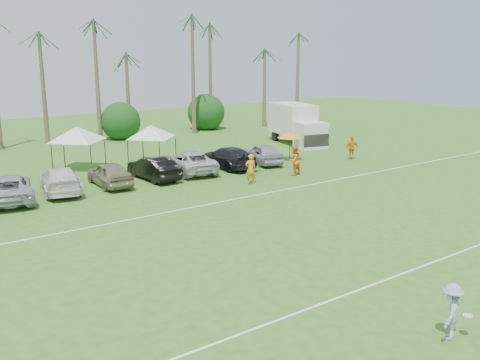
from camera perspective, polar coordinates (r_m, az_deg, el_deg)
ground at (r=18.81m, az=19.24°, el=-12.39°), size 120.00×120.00×0.00m
field_lines at (r=23.81m, az=3.28°, el=-6.07°), size 80.00×12.10×0.01m
palm_tree_4 at (r=48.44m, az=-24.27°, el=11.75°), size 2.40×2.40×8.90m
palm_tree_5 at (r=49.44m, az=-19.74°, el=13.16°), size 2.40×2.40×9.90m
palm_tree_6 at (r=50.75m, az=-15.36°, el=14.42°), size 2.40×2.40×10.90m
palm_tree_7 at (r=52.35m, az=-11.18°, el=15.53°), size 2.40×2.40×11.90m
palm_tree_8 at (r=54.63m, az=-6.18°, el=12.89°), size 2.40×2.40×8.90m
palm_tree_9 at (r=57.28m, az=-1.74°, el=13.86°), size 2.40×2.40×9.90m
palm_tree_10 at (r=60.25m, az=2.32°, el=14.65°), size 2.40×2.40×10.90m
palm_tree_11 at (r=62.83m, az=5.30°, el=15.33°), size 2.40×2.40×11.90m
bush_tree_2 at (r=52.77m, az=-13.21°, el=6.41°), size 4.00×4.00×4.00m
bush_tree_3 at (r=57.36m, az=-3.92°, el=7.27°), size 4.00×4.00×4.00m
sideline_player_a at (r=32.97m, az=1.13°, el=1.18°), size 0.78×0.61×1.89m
sideline_player_b at (r=35.53m, az=5.82°, el=2.08°), size 1.01×0.82×1.97m
sideline_player_c at (r=41.39m, az=11.84°, el=3.36°), size 1.14×0.74×1.81m
box_truck at (r=47.90m, az=6.07°, el=6.07°), size 4.00×7.13×3.47m
canopy_tent_left at (r=38.48m, az=-17.07°, el=5.48°), size 4.33×4.33×3.51m
canopy_tent_right at (r=39.65m, az=-9.51°, el=5.81°), size 4.04×4.04×3.27m
market_umbrella at (r=40.18m, az=5.37°, el=4.81°), size 1.95×1.95×2.18m
frisbee_player at (r=16.65m, az=21.60°, el=-12.91°), size 1.23×0.98×1.66m
parked_car_2 at (r=31.74m, az=-23.51°, el=-0.82°), size 3.44×5.69×1.48m
parked_car_3 at (r=32.77m, az=-18.63°, el=0.01°), size 3.07×5.41×1.48m
parked_car_4 at (r=33.52m, az=-13.73°, el=0.63°), size 1.93×4.41×1.48m
parked_car_5 at (r=34.68m, az=-9.22°, el=1.27°), size 1.76×4.55×1.48m
parked_car_6 at (r=36.38m, az=-5.35°, el=1.96°), size 3.42×5.68×1.48m
parked_car_7 at (r=37.75m, az=-1.33°, el=2.43°), size 2.15×5.12×1.48m
parked_car_8 at (r=39.23m, az=2.49°, el=2.85°), size 2.83×4.64×1.48m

